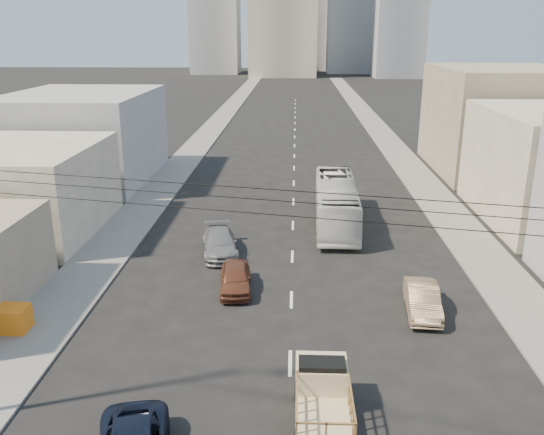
# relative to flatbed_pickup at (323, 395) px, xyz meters

# --- Properties ---
(sidewalk_left) EXTENTS (3.50, 180.00, 0.12)m
(sidewalk_left) POSITION_rel_flatbed_pickup_xyz_m (-12.92, 65.72, -1.03)
(sidewalk_left) COLOR slate
(sidewalk_left) RESTS_ON ground
(sidewalk_right) EXTENTS (3.50, 180.00, 0.12)m
(sidewalk_right) POSITION_rel_flatbed_pickup_xyz_m (10.58, 65.72, -1.03)
(sidewalk_right) COLOR slate
(sidewalk_right) RESTS_ON ground
(lane_dashes) EXTENTS (0.15, 104.00, 0.01)m
(lane_dashes) POSITION_rel_flatbed_pickup_xyz_m (-1.17, 48.72, -1.09)
(lane_dashes) COLOR silver
(lane_dashes) RESTS_ON ground
(flatbed_pickup) EXTENTS (1.95, 4.41, 1.90)m
(flatbed_pickup) POSITION_rel_flatbed_pickup_xyz_m (0.00, 0.00, 0.00)
(flatbed_pickup) COLOR #D1BA8C
(flatbed_pickup) RESTS_ON ground
(city_bus) EXTENTS (3.04, 11.86, 3.29)m
(city_bus) POSITION_rel_flatbed_pickup_xyz_m (1.88, 22.05, 0.55)
(city_bus) COLOR silver
(city_bus) RESTS_ON ground
(sedan_brown) EXTENTS (2.06, 4.28, 1.41)m
(sedan_brown) POSITION_rel_flatbed_pickup_xyz_m (-4.19, 10.76, -0.39)
(sedan_brown) COLOR brown
(sedan_brown) RESTS_ON ground
(sedan_tan) EXTENTS (1.85, 4.42, 1.42)m
(sedan_tan) POSITION_rel_flatbed_pickup_xyz_m (5.28, 8.54, -0.38)
(sedan_tan) COLOR #907354
(sedan_tan) RESTS_ON ground
(sedan_grey) EXTENTS (2.93, 5.33, 1.46)m
(sedan_grey) POSITION_rel_flatbed_pickup_xyz_m (-5.70, 15.99, -0.36)
(sedan_grey) COLOR slate
(sedan_grey) RESTS_ON ground
(overhead_wires) EXTENTS (23.01, 5.02, 0.72)m
(overhead_wires) POSITION_rel_flatbed_pickup_xyz_m (-1.17, -2.78, 7.87)
(overhead_wires) COLOR black
(overhead_wires) RESTS_ON ground
(crate_stack) EXTENTS (1.80, 1.20, 1.14)m
(crate_stack) POSITION_rel_flatbed_pickup_xyz_m (-14.17, 5.82, -0.40)
(crate_stack) COLOR orange
(crate_stack) RESTS_ON sidewalk_left
(bldg_right_far) EXTENTS (12.00, 16.00, 10.00)m
(bldg_right_far) POSITION_rel_flatbed_pickup_xyz_m (18.83, 39.72, 3.91)
(bldg_right_far) COLOR gray
(bldg_right_far) RESTS_ON ground
(bldg_left_mid) EXTENTS (11.00, 12.00, 6.00)m
(bldg_left_mid) POSITION_rel_flatbed_pickup_xyz_m (-20.17, 19.72, 1.91)
(bldg_left_mid) COLOR #AA9F89
(bldg_left_mid) RESTS_ON ground
(bldg_left_far) EXTENTS (12.00, 16.00, 8.00)m
(bldg_left_far) POSITION_rel_flatbed_pickup_xyz_m (-20.67, 34.72, 2.91)
(bldg_left_far) COLOR gray
(bldg_left_far) RESTS_ON ground
(midrise_ne) EXTENTS (16.00, 16.00, 40.00)m
(midrise_ne) POSITION_rel_flatbed_pickup_xyz_m (16.83, 180.72, 18.91)
(midrise_ne) COLOR gray
(midrise_ne) RESTS_ON ground
(midrise_nw) EXTENTS (15.00, 15.00, 34.00)m
(midrise_nw) POSITION_rel_flatbed_pickup_xyz_m (-27.17, 175.72, 15.91)
(midrise_nw) COLOR gray
(midrise_nw) RESTS_ON ground
(midrise_back) EXTENTS (18.00, 18.00, 44.00)m
(midrise_back) POSITION_rel_flatbed_pickup_xyz_m (4.83, 195.72, 20.91)
(midrise_back) COLOR gray
(midrise_back) RESTS_ON ground
(midrise_east) EXTENTS (14.00, 14.00, 28.00)m
(midrise_east) POSITION_rel_flatbed_pickup_xyz_m (28.83, 160.72, 12.91)
(midrise_east) COLOR gray
(midrise_east) RESTS_ON ground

